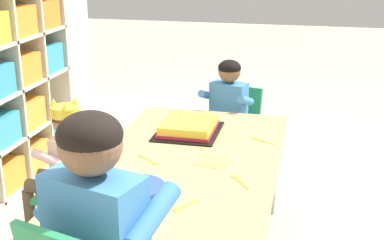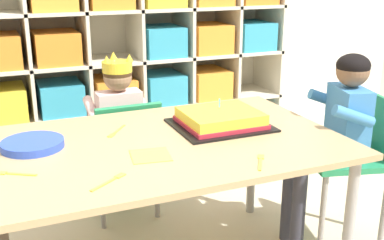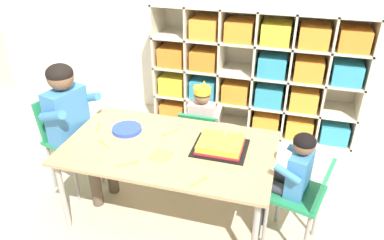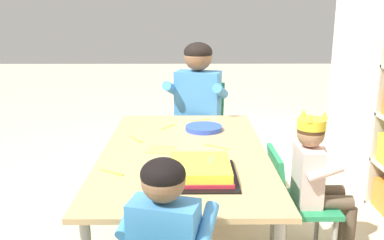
{
  "view_description": "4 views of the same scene",
  "coord_description": "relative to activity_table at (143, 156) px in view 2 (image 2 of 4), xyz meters",
  "views": [
    {
      "loc": [
        -2.17,
        -0.52,
        1.52
      ],
      "look_at": [
        0.11,
        0.0,
        0.73
      ],
      "focal_mm": 50.01,
      "sensor_mm": 36.0,
      "label": 1
    },
    {
      "loc": [
        -0.47,
        -1.55,
        1.19
      ],
      "look_at": [
        0.18,
        -0.03,
        0.66
      ],
      "focal_mm": 45.26,
      "sensor_mm": 36.0,
      "label": 2
    },
    {
      "loc": [
        0.74,
        -2.01,
        1.99
      ],
      "look_at": [
        0.15,
        0.03,
        0.79
      ],
      "focal_mm": 34.81,
      "sensor_mm": 36.0,
      "label": 3
    },
    {
      "loc": [
        2.03,
        0.02,
        1.28
      ],
      "look_at": [
        0.12,
        0.04,
        0.77
      ],
      "focal_mm": 39.57,
      "sensor_mm": 36.0,
      "label": 4
    }
  ],
  "objects": [
    {
      "name": "child_with_crown",
      "position": [
        0.07,
        0.66,
        -0.04
      ],
      "size": [
        0.3,
        0.31,
        0.8
      ],
      "rotation": [
        0.0,
        0.0,
        3.15
      ],
      "color": "beige",
      "rests_on": "ground"
    },
    {
      "name": "activity_table",
      "position": [
        0.0,
        0.0,
        0.0
      ],
      "size": [
        1.44,
        0.82,
        0.58
      ],
      "color": "tan",
      "rests_on": "ground"
    },
    {
      "name": "fork_at_table_front_edge",
      "position": [
        0.3,
        -0.31,
        0.05
      ],
      "size": [
        0.08,
        0.12,
        0.0
      ],
      "rotation": [
        0.0,
        0.0,
        4.14
      ],
      "color": "yellow",
      "rests_on": "activity_table"
    },
    {
      "name": "classroom_chair_blue",
      "position": [
        0.07,
        0.55,
        -0.18
      ],
      "size": [
        0.33,
        0.33,
        0.6
      ],
      "rotation": [
        0.0,
        0.0,
        3.15
      ],
      "color": "#238451",
      "rests_on": "ground"
    },
    {
      "name": "fork_beside_plate_stack",
      "position": [
        -0.06,
        0.16,
        0.05
      ],
      "size": [
        0.1,
        0.12,
        0.0
      ],
      "rotation": [
        0.0,
        0.0,
        0.92
      ],
      "color": "yellow",
      "rests_on": "activity_table"
    },
    {
      "name": "classroom_chair_guest_side",
      "position": [
        0.92,
        -0.07,
        -0.12
      ],
      "size": [
        0.41,
        0.4,
        0.66
      ],
      "rotation": [
        0.0,
        0.0,
        -1.83
      ],
      "color": "#238451",
      "rests_on": "ground"
    },
    {
      "name": "fork_near_child_seat",
      "position": [
        -0.44,
        -0.1,
        0.05
      ],
      "size": [
        0.12,
        0.08,
        0.0
      ],
      "rotation": [
        0.0,
        0.0,
        5.73
      ],
      "color": "yellow",
      "rests_on": "activity_table"
    },
    {
      "name": "fork_by_napkin",
      "position": [
        -0.18,
        -0.26,
        0.05
      ],
      "size": [
        0.13,
        0.09,
        0.0
      ],
      "rotation": [
        0.0,
        0.0,
        3.75
      ],
      "color": "yellow",
      "rests_on": "activity_table"
    },
    {
      "name": "guest_at_table_side",
      "position": [
        0.82,
        -0.04,
        0.01
      ],
      "size": [
        0.33,
        0.33,
        0.85
      ],
      "rotation": [
        0.0,
        0.0,
        -1.83
      ],
      "color": "#3D7FBC",
      "rests_on": "ground"
    },
    {
      "name": "storage_cubby_shelf",
      "position": [
        0.42,
        1.41,
        0.07
      ],
      "size": [
        1.99,
        0.39,
        1.25
      ],
      "color": "beige",
      "rests_on": "ground"
    },
    {
      "name": "paper_plate_stack",
      "position": [
        -0.36,
        0.11,
        0.06
      ],
      "size": [
        0.21,
        0.21,
        0.03
      ],
      "primitive_type": "cylinder",
      "color": "blue",
      "rests_on": "activity_table"
    },
    {
      "name": "paper_napkin_square",
      "position": [
        -0.01,
        -0.12,
        0.05
      ],
      "size": [
        0.15,
        0.15,
        0.0
      ],
      "primitive_type": "cube",
      "rotation": [
        0.0,
        0.0,
        -0.16
      ],
      "color": "#F4DB4C",
      "rests_on": "activity_table"
    },
    {
      "name": "birthday_cake_on_tray",
      "position": [
        0.34,
        0.07,
        0.07
      ],
      "size": [
        0.36,
        0.31,
        0.1
      ],
      "color": "black",
      "rests_on": "activity_table"
    }
  ]
}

